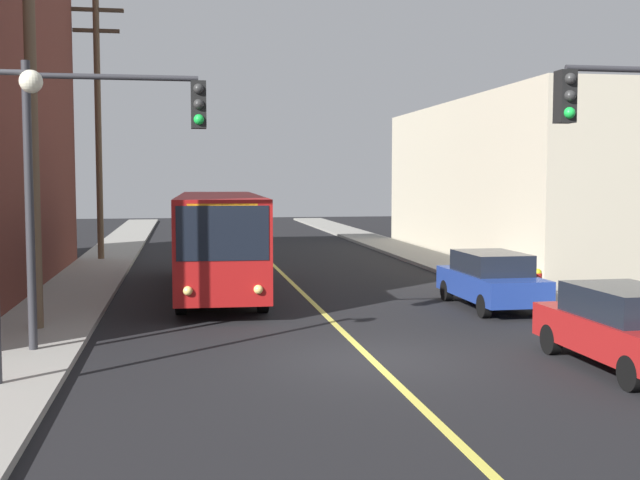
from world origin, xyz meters
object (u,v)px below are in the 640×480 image
at_px(parked_car_blue, 491,279).
at_px(fire_hydrant, 538,282).
at_px(utility_pole_near, 31,67).
at_px(utility_pole_mid, 98,117).
at_px(street_lamp_left, 5,178).
at_px(traffic_signal_left_corner, 105,151).
at_px(parked_car_red, 626,327).
at_px(city_bus, 219,237).

bearing_deg(parked_car_blue, fire_hydrant, 28.70).
xyz_separation_m(utility_pole_near, utility_pole_mid, (-0.18, 16.80, 0.10)).
xyz_separation_m(parked_car_blue, utility_pole_near, (-12.21, -1.77, 5.51)).
relative_size(street_lamp_left, fire_hydrant, 6.55).
xyz_separation_m(parked_car_blue, fire_hydrant, (1.93, 1.06, -0.26)).
relative_size(parked_car_blue, street_lamp_left, 0.80).
relative_size(traffic_signal_left_corner, street_lamp_left, 1.09).
distance_m(parked_car_blue, utility_pole_near, 13.51).
relative_size(parked_car_red, utility_pole_mid, 0.38).
bearing_deg(utility_pole_mid, utility_pole_near, -89.39).
height_order(parked_car_red, utility_pole_near, utility_pole_near).
distance_m(city_bus, utility_pole_near, 9.12).
bearing_deg(fire_hydrant, utility_pole_near, -168.69).
distance_m(parked_car_red, utility_pole_near, 14.36).
distance_m(utility_pole_near, fire_hydrant, 15.53).
relative_size(utility_pole_near, fire_hydrant, 13.53).
bearing_deg(utility_pole_near, street_lamp_left, -85.01).
relative_size(utility_pole_near, street_lamp_left, 2.07).
height_order(utility_pole_mid, street_lamp_left, utility_pole_mid).
bearing_deg(city_bus, parked_car_blue, -31.51).
xyz_separation_m(street_lamp_left, fire_hydrant, (13.68, 8.13, -3.16)).
relative_size(parked_car_blue, traffic_signal_left_corner, 0.74).
bearing_deg(city_bus, utility_pole_mid, 114.88).
bearing_deg(traffic_signal_left_corner, fire_hydrant, 23.49).
relative_size(parked_car_blue, utility_pole_near, 0.39).
height_order(city_bus, parked_car_blue, city_bus).
distance_m(utility_pole_mid, street_lamp_left, 22.28).
bearing_deg(utility_pole_near, utility_pole_mid, 90.61).
height_order(utility_pole_near, traffic_signal_left_corner, utility_pole_near).
distance_m(city_bus, parked_car_blue, 8.93).
bearing_deg(fire_hydrant, parked_car_blue, -151.30).
height_order(city_bus, utility_pole_near, utility_pole_near).
bearing_deg(utility_pole_near, traffic_signal_left_corner, -53.10).
distance_m(city_bus, fire_hydrant, 10.22).
bearing_deg(city_bus, utility_pole_near, -125.93).
bearing_deg(parked_car_red, city_bus, 121.40).
xyz_separation_m(traffic_signal_left_corner, street_lamp_left, (-1.42, -2.81, -0.56)).
relative_size(city_bus, utility_pole_near, 1.07).
bearing_deg(street_lamp_left, utility_pole_near, 94.99).
bearing_deg(fire_hydrant, traffic_signal_left_corner, -156.51).
distance_m(utility_pole_near, street_lamp_left, 5.93).
xyz_separation_m(parked_car_blue, street_lamp_left, (-11.74, -7.08, 2.90)).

